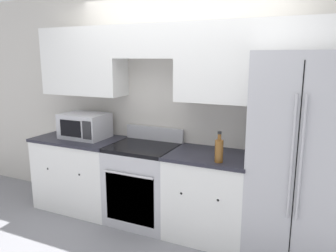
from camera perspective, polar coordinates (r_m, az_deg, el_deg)
ground_plane at (r=3.59m, az=-2.20°, el=-19.03°), size 12.00×12.00×0.00m
wall_back at (r=3.62m, az=2.06°, el=6.41°), size 8.00×0.39×2.60m
lower_cabinets_left at (r=4.24m, az=-14.88°, el=-7.79°), size 1.07×0.64×0.89m
lower_cabinets_right at (r=3.48m, az=7.14°, el=-11.89°), size 0.84×0.64×0.89m
oven_range at (r=3.77m, az=-4.28°, el=-9.89°), size 0.73×0.65×1.05m
refrigerator at (r=3.21m, az=21.78°, el=-5.17°), size 0.84×0.72×1.90m
microwave at (r=4.08m, az=-14.26°, el=0.06°), size 0.54×0.41×0.30m
bottle at (r=3.07m, az=8.87°, el=-4.17°), size 0.08×0.08×0.29m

